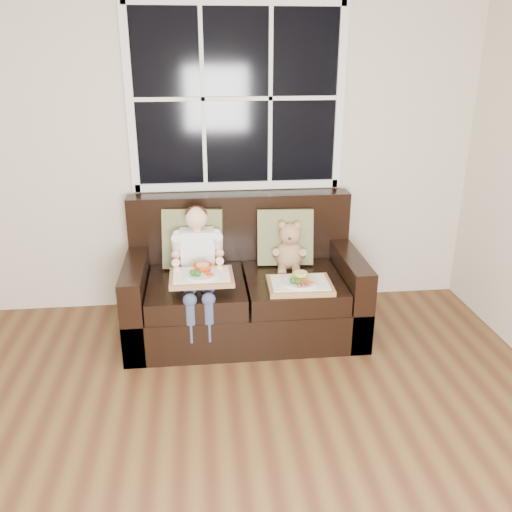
{
  "coord_description": "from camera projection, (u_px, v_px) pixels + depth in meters",
  "views": [
    {
      "loc": [
        0.07,
        -1.67,
        2.0
      ],
      "look_at": [
        0.45,
        1.85,
        0.64
      ],
      "focal_mm": 38.0,
      "sensor_mm": 36.0,
      "label": 1
    }
  ],
  "objects": [
    {
      "name": "pillow_right",
      "position": [
        285.0,
        237.0,
        4.11
      ],
      "size": [
        0.43,
        0.22,
        0.43
      ],
      "rotation": [
        -0.21,
        0.0,
        -0.07
      ],
      "color": "olive",
      "rests_on": "loveseat"
    },
    {
      "name": "window_back",
      "position": [
        237.0,
        98.0,
        4.0
      ],
      "size": [
        1.62,
        0.04,
        1.37
      ],
      "color": "black",
      "rests_on": "room_walls"
    },
    {
      "name": "teddy_bear",
      "position": [
        289.0,
        249.0,
        4.03
      ],
      "size": [
        0.24,
        0.3,
        0.38
      ],
      "rotation": [
        0.0,
        0.0,
        -0.15
      ],
      "color": "#A08355",
      "rests_on": "loveseat"
    },
    {
      "name": "tray_right",
      "position": [
        300.0,
        284.0,
        3.73
      ],
      "size": [
        0.45,
        0.35,
        0.1
      ],
      "rotation": [
        0.0,
        0.0,
        -0.03
      ],
      "color": "#A27849",
      "rests_on": "loveseat"
    },
    {
      "name": "tray_left",
      "position": [
        202.0,
        276.0,
        3.62
      ],
      "size": [
        0.43,
        0.33,
        0.1
      ],
      "rotation": [
        0.0,
        0.0,
        0.01
      ],
      "color": "#A27849",
      "rests_on": "child"
    },
    {
      "name": "pillow_left",
      "position": [
        193.0,
        239.0,
        4.03
      ],
      "size": [
        0.46,
        0.25,
        0.46
      ],
      "rotation": [
        -0.21,
        0.0,
        -0.13
      ],
      "color": "olive",
      "rests_on": "loveseat"
    },
    {
      "name": "child",
      "position": [
        198.0,
        257.0,
        3.8
      ],
      "size": [
        0.35,
        0.59,
        0.8
      ],
      "color": "white",
      "rests_on": "loveseat"
    },
    {
      "name": "room_walls",
      "position": [
        176.0,
        188.0,
        1.69
      ],
      "size": [
        4.52,
        5.02,
        2.71
      ],
      "color": "beige",
      "rests_on": "ground"
    },
    {
      "name": "loveseat",
      "position": [
        244.0,
        289.0,
        4.06
      ],
      "size": [
        1.7,
        0.92,
        0.96
      ],
      "color": "black",
      "rests_on": "ground"
    }
  ]
}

